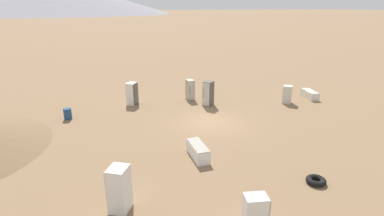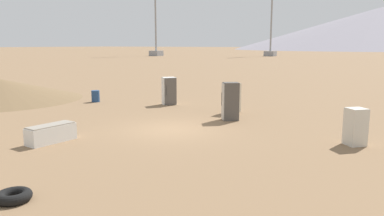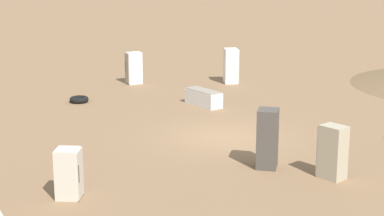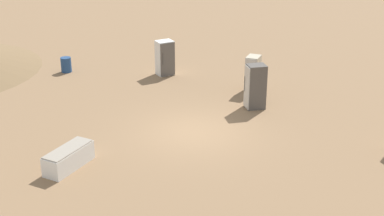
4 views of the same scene
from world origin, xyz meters
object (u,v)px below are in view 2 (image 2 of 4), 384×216
discarded_fridge_3 (234,98)px  discarded_fridge_7 (230,101)px  discarded_fridge_6 (355,127)px  scrap_tire (14,196)px  power_pylon_1 (156,28)px  discarded_fridge_0 (51,133)px  rusty_barrel (96,96)px  power_pylon_0 (271,29)px  discarded_fridge_1 (169,91)px

discarded_fridge_3 → discarded_fridge_7: 2.09m
discarded_fridge_6 → discarded_fridge_7: size_ratio=0.75×
discarded_fridge_7 → scrap_tire: discarded_fridge_7 is taller
power_pylon_1 → discarded_fridge_0: 110.55m
discarded_fridge_0 → rusty_barrel: size_ratio=2.55×
power_pylon_0 → discarded_fridge_3: 103.88m
power_pylon_0 → discarded_fridge_1: size_ratio=15.88×
discarded_fridge_0 → scrap_tire: discarded_fridge_0 is taller
discarded_fridge_6 → discarded_fridge_1: bearing=114.7°
power_pylon_1 → scrap_tire: 116.14m
scrap_tire → rusty_barrel: 15.96m
discarded_fridge_0 → discarded_fridge_3: size_ratio=1.17×
discarded_fridge_1 → scrap_tire: bearing=58.7°
power_pylon_1 → power_pylon_0: bearing=-62.3°
discarded_fridge_1 → rusty_barrel: (-1.66, 4.75, -0.48)m
discarded_fridge_7 → discarded_fridge_0: bearing=115.2°
rusty_barrel → power_pylon_0: bearing=13.8°
discarded_fridge_6 → rusty_barrel: discarded_fridge_6 is taller
discarded_fridge_1 → discarded_fridge_6: 12.23m
power_pylon_0 → discarded_fridge_6: size_ratio=19.41×
discarded_fridge_7 → power_pylon_1: bearing=2.2°
discarded_fridge_3 → rusty_barrel: discarded_fridge_3 is taller
power_pylon_0 → power_pylon_1: size_ratio=0.95×
power_pylon_1 → discarded_fridge_6: power_pylon_1 is taller
discarded_fridge_0 → power_pylon_0: bearing=-70.8°
power_pylon_1 → scrap_tire: power_pylon_1 is taller
scrap_tire → rusty_barrel: rusty_barrel is taller
scrap_tire → discarded_fridge_6: bearing=-32.1°
discarded_fridge_3 → discarded_fridge_7: discarded_fridge_7 is taller
discarded_fridge_3 → discarded_fridge_7: bearing=109.2°
power_pylon_0 → discarded_fridge_3: power_pylon_0 is taller
power_pylon_1 → discarded_fridge_0: size_ratio=15.03×
discarded_fridge_0 → scrap_tire: bearing=136.7°
discarded_fridge_3 → scrap_tire: size_ratio=1.91×
discarded_fridge_1 → discarded_fridge_7: bearing=103.9°
scrap_tire → rusty_barrel: (12.38, 10.07, 0.25)m
discarded_fridge_6 → scrap_tire: size_ratio=1.64×
discarded_fridge_6 → rusty_barrel: 16.43m
discarded_fridge_0 → discarded_fridge_1: bearing=-78.4°
power_pylon_0 → discarded_fridge_7: bearing=-161.0°
power_pylon_0 → discarded_fridge_7: size_ratio=14.48×
power_pylon_1 → scrap_tire: bearing=-144.5°
power_pylon_1 → discarded_fridge_3: power_pylon_1 is taller
power_pylon_0 → discarded_fridge_6: (-101.69, -40.55, -7.79)m
power_pylon_0 → rusty_barrel: 102.40m
discarded_fridge_1 → power_pylon_0: bearing=-125.5°
power_pylon_0 → discarded_fridge_1: power_pylon_0 is taller
discarded_fridge_6 → scrap_tire: discarded_fridge_6 is taller
discarded_fridge_0 → discarded_fridge_1: 10.06m
discarded_fridge_1 → power_pylon_1: bearing=-104.5°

